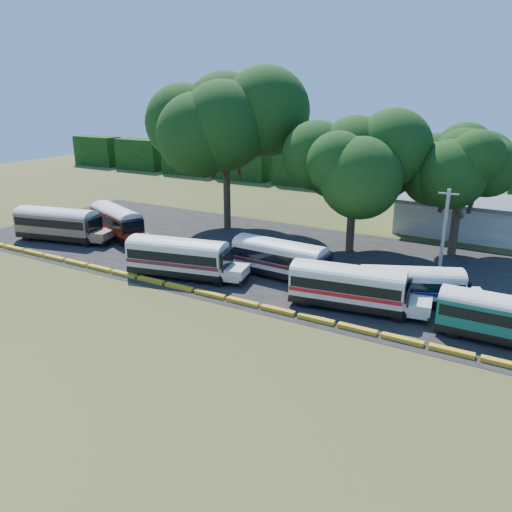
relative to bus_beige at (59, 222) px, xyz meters
The scene contains 16 objects.
ground 21.76m from the bus_beige, 14.69° to the right, with size 160.00×160.00×0.00m, color #354316.
asphalt_strip 22.99m from the bus_beige, 16.51° to the left, with size 64.00×24.00×0.02m, color black.
curb 21.51m from the bus_beige, 12.10° to the right, with size 53.70×0.45×0.30m.
terminal_building 46.02m from the bus_beige, 32.18° to the left, with size 19.00×9.00×4.00m.
treeline_backdrop 47.40m from the bus_beige, 63.76° to the left, with size 130.00×4.00×6.00m.
bus_beige is the anchor object (origin of this frame).
bus_red 5.95m from the bus_beige, 44.35° to the left, with size 10.42×6.20×3.37m.
bus_cream_west 18.05m from the bus_beige, ahead, with size 10.78×4.73×3.44m.
bus_cream_east 25.55m from the bus_beige, ahead, with size 10.12×2.97×3.29m.
bus_white_red 32.76m from the bus_beige, ahead, with size 10.35×3.91×3.32m.
bus_white_blue 36.64m from the bus_beige, ahead, with size 9.14×5.69×2.97m.
bus_teal 43.13m from the bus_beige, ahead, with size 9.56×2.47×3.14m.
tree_west 21.07m from the bus_beige, 45.59° to the left, with size 12.84×12.84×17.31m.
tree_center 31.35m from the bus_beige, 23.49° to the left, with size 9.97×9.97×13.16m.
tree_east 40.92m from the bus_beige, 23.11° to the left, with size 8.26×8.26×12.11m.
utility_pole 38.28m from the bus_beige, 13.19° to the left, with size 1.60×0.30×7.69m.
Camera 1 is at (22.56, -28.50, 15.38)m, focal length 35.00 mm.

